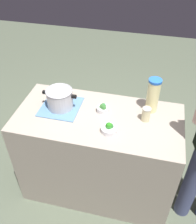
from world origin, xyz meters
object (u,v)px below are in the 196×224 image
at_px(mason_jar, 146,114).
at_px(broccoli_bowl_front, 103,108).
at_px(lemonade_pitcher, 153,95).
at_px(cooking_pot, 60,98).
at_px(broccoli_bowl_center, 109,128).

distance_m(mason_jar, broccoli_bowl_front, 0.35).
bearing_deg(lemonade_pitcher, cooking_pot, -169.21).
relative_size(cooking_pot, lemonade_pitcher, 0.97).
distance_m(broccoli_bowl_front, broccoli_bowl_center, 0.24).
height_order(lemonade_pitcher, broccoli_bowl_center, lemonade_pitcher).
height_order(cooking_pot, lemonade_pitcher, lemonade_pitcher).
bearing_deg(broccoli_bowl_center, cooking_pot, 157.35).
height_order(lemonade_pitcher, mason_jar, lemonade_pitcher).
bearing_deg(broccoli_bowl_center, broccoli_bowl_front, 113.86).
height_order(mason_jar, broccoli_bowl_center, mason_jar).
distance_m(cooking_pot, mason_jar, 0.71).
relative_size(broccoli_bowl_front, broccoli_bowl_center, 0.82).
xyz_separation_m(lemonade_pitcher, mason_jar, (-0.03, -0.14, -0.09)).
distance_m(cooking_pot, broccoli_bowl_front, 0.37).
relative_size(cooking_pot, broccoli_bowl_center, 2.32).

